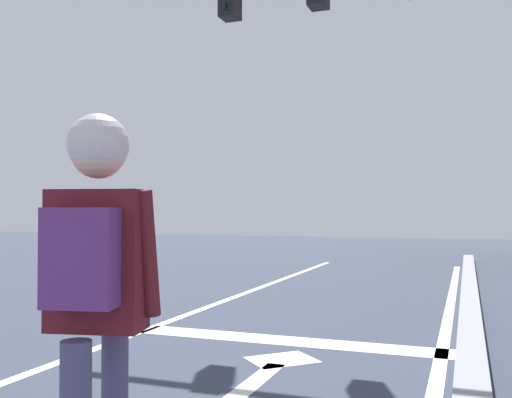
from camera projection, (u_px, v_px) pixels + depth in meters
The scene contains 7 objects.
lane_line_center at pixel (64, 360), 4.97m from camera, with size 0.12×20.00×0.01m, color silver.
stop_bar at pixel (288, 341), 5.71m from camera, with size 3.23×0.40×0.01m, color silver.
lane_arrow_stem at pixel (247, 388), 4.19m from camera, with size 0.16×1.40×0.01m, color silver.
lane_arrow_head at pixel (282, 360), 4.99m from camera, with size 0.56×0.44×0.01m, color silver.
curb_strip at pixel (472, 395), 3.81m from camera, with size 0.24×24.00×0.14m, color #97989D.
skater at pixel (96, 269), 2.17m from camera, with size 0.44×0.61×1.60m.
traffic_signal_mast at pixel (393, 21), 6.89m from camera, with size 4.93×0.34×4.88m.
Camera 1 is at (3.37, 1.90, 1.31)m, focal length 40.07 mm.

